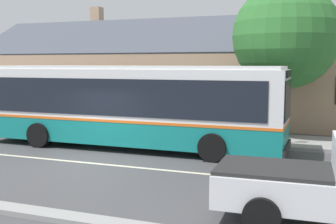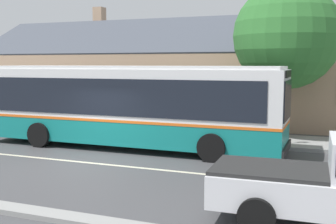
{
  "view_description": "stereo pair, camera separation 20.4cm",
  "coord_description": "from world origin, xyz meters",
  "px_view_note": "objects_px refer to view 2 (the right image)",
  "views": [
    {
      "loc": [
        7.68,
        -12.2,
        3.38
      ],
      "look_at": [
        1.88,
        3.27,
        1.47
      ],
      "focal_mm": 45.0,
      "sensor_mm": 36.0,
      "label": 1
    },
    {
      "loc": [
        7.87,
        -12.13,
        3.38
      ],
      "look_at": [
        1.88,
        3.27,
        1.47
      ],
      "focal_mm": 45.0,
      "sensor_mm": 36.0,
      "label": 2
    }
  ],
  "objects_px": {
    "bench_down_street": "(70,120)",
    "bus_stop_sign": "(281,107)",
    "transit_bus": "(128,104)",
    "bench_by_building": "(14,116)",
    "street_tree_primary": "(287,36)"
  },
  "relations": [
    {
      "from": "bench_down_street",
      "to": "bus_stop_sign",
      "type": "height_order",
      "value": "bus_stop_sign"
    },
    {
      "from": "transit_bus",
      "to": "bench_by_building",
      "type": "relative_size",
      "value": 8.24
    },
    {
      "from": "bench_down_street",
      "to": "street_tree_primary",
      "type": "relative_size",
      "value": 0.26
    },
    {
      "from": "transit_bus",
      "to": "street_tree_primary",
      "type": "height_order",
      "value": "street_tree_primary"
    },
    {
      "from": "bus_stop_sign",
      "to": "bench_down_street",
      "type": "bearing_deg",
      "value": 176.78
    },
    {
      "from": "bench_by_building",
      "to": "street_tree_primary",
      "type": "xyz_separation_m",
      "value": [
        13.84,
        1.44,
        3.99
      ]
    },
    {
      "from": "bench_by_building",
      "to": "bench_down_street",
      "type": "height_order",
      "value": "same"
    },
    {
      "from": "bench_down_street",
      "to": "bench_by_building",
      "type": "bearing_deg",
      "value": 178.76
    },
    {
      "from": "bench_by_building",
      "to": "bench_down_street",
      "type": "relative_size",
      "value": 0.85
    },
    {
      "from": "transit_bus",
      "to": "bench_down_street",
      "type": "distance_m",
      "value": 5.46
    },
    {
      "from": "transit_bus",
      "to": "street_tree_primary",
      "type": "distance_m",
      "value": 7.56
    },
    {
      "from": "transit_bus",
      "to": "street_tree_primary",
      "type": "xyz_separation_m",
      "value": [
        5.64,
        4.19,
        2.79
      ]
    },
    {
      "from": "transit_bus",
      "to": "bus_stop_sign",
      "type": "height_order",
      "value": "transit_bus"
    },
    {
      "from": "street_tree_primary",
      "to": "bus_stop_sign",
      "type": "xyz_separation_m",
      "value": [
        0.08,
        -2.1,
        -2.91
      ]
    },
    {
      "from": "transit_bus",
      "to": "bus_stop_sign",
      "type": "distance_m",
      "value": 6.1
    }
  ]
}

